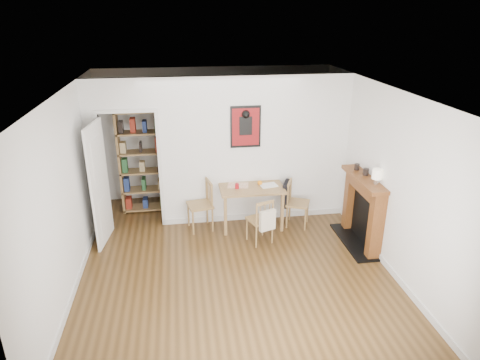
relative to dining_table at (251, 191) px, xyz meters
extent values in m
plane|color=brown|center=(-0.47, -1.10, -0.66)|extent=(5.20, 5.20, 0.00)
plane|color=silver|center=(-0.47, 1.50, 0.64)|extent=(4.50, 0.00, 4.50)
plane|color=silver|center=(-0.47, -3.70, 0.64)|extent=(4.50, 0.00, 4.50)
plane|color=silver|center=(-2.72, -1.10, 0.64)|extent=(0.00, 5.20, 5.20)
plane|color=silver|center=(1.78, -1.10, 0.64)|extent=(0.00, 5.20, 5.20)
plane|color=silver|center=(-0.47, -1.10, 1.94)|extent=(5.20, 5.20, 0.00)
cube|color=silver|center=(0.11, 0.30, 0.64)|extent=(3.35, 0.10, 2.60)
cube|color=silver|center=(-2.59, 0.30, 0.64)|extent=(0.25, 0.10, 2.60)
cube|color=silver|center=(-2.02, 0.30, 1.67)|extent=(0.90, 0.10, 0.55)
cube|color=silver|center=(-2.50, 0.30, 0.37)|extent=(0.06, 0.14, 2.05)
cube|color=silver|center=(-1.54, 0.30, 0.37)|extent=(0.06, 0.14, 2.05)
cube|color=silver|center=(0.11, 0.24, -0.61)|extent=(3.35, 0.02, 0.10)
cube|color=silver|center=(-2.71, -1.70, -0.61)|extent=(0.02, 4.00, 0.10)
cube|color=silver|center=(1.77, -1.70, -0.61)|extent=(0.02, 4.00, 0.10)
cube|color=white|center=(-2.49, -0.17, 0.34)|extent=(0.15, 0.80, 2.00)
cube|color=black|center=(-0.07, 0.24, 1.09)|extent=(0.52, 0.02, 0.72)
cube|color=maroon|center=(-0.07, 0.22, 1.09)|extent=(0.46, 0.00, 0.64)
cube|color=#998047|center=(0.00, 0.00, 0.07)|extent=(1.10, 0.70, 0.04)
cube|color=#998047|center=(-0.49, -0.29, -0.30)|extent=(0.05, 0.05, 0.71)
cube|color=#998047|center=(0.49, -0.29, -0.30)|extent=(0.05, 0.05, 0.71)
cube|color=#998047|center=(-0.49, 0.29, -0.30)|extent=(0.05, 0.05, 0.71)
cube|color=#998047|center=(0.49, 0.29, -0.30)|extent=(0.05, 0.05, 0.71)
cube|color=black|center=(0.62, -0.02, -0.07)|extent=(0.22, 0.35, 0.44)
cube|color=beige|center=(0.11, -0.78, -0.17)|extent=(0.28, 0.18, 0.34)
cube|color=#998047|center=(-2.29, 0.94, 0.32)|extent=(0.04, 0.33, 1.96)
cube|color=#998047|center=(-1.51, 0.94, 0.32)|extent=(0.04, 0.33, 1.96)
cube|color=#998047|center=(-1.90, 0.94, -0.62)|extent=(0.83, 0.33, 0.03)
cube|color=#998047|center=(-1.90, 0.94, 0.13)|extent=(0.83, 0.33, 0.03)
cube|color=#998047|center=(-1.90, 0.94, 1.26)|extent=(0.83, 0.33, 0.03)
cube|color=maroon|center=(-1.90, 0.94, 0.32)|extent=(0.72, 0.27, 0.27)
cube|color=brown|center=(1.68, -1.34, -0.11)|extent=(0.20, 0.16, 1.10)
cube|color=brown|center=(1.68, -0.35, -0.11)|extent=(0.20, 0.16, 1.10)
cube|color=brown|center=(1.65, -0.85, 0.47)|extent=(0.30, 1.21, 0.06)
cube|color=brown|center=(1.68, -0.85, 0.34)|extent=(0.20, 0.85, 0.20)
cube|color=black|center=(1.74, -0.85, -0.21)|extent=(0.08, 0.81, 0.88)
cube|color=black|center=(1.62, -0.85, -0.64)|extent=(0.45, 1.25, 0.03)
cylinder|color=maroon|center=(-0.26, -0.05, 0.14)|extent=(0.07, 0.07, 0.09)
sphere|color=orange|center=(0.16, 0.05, 0.13)|extent=(0.08, 0.08, 0.08)
cube|color=beige|center=(-0.22, 0.09, 0.09)|extent=(0.40, 0.33, 0.00)
cube|color=white|center=(0.30, -0.01, 0.10)|extent=(0.32, 0.26, 0.01)
cylinder|color=silver|center=(1.70, -1.14, 0.54)|extent=(0.08, 0.08, 0.09)
cylinder|color=beige|center=(1.70, -1.14, 0.66)|extent=(0.15, 0.15, 0.15)
cylinder|color=black|center=(1.70, -0.76, 0.56)|extent=(0.09, 0.09, 0.11)
cylinder|color=black|center=(1.65, -0.52, 0.55)|extent=(0.08, 0.08, 0.10)
camera|label=1|loc=(-1.18, -6.72, 2.94)|focal=32.00mm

